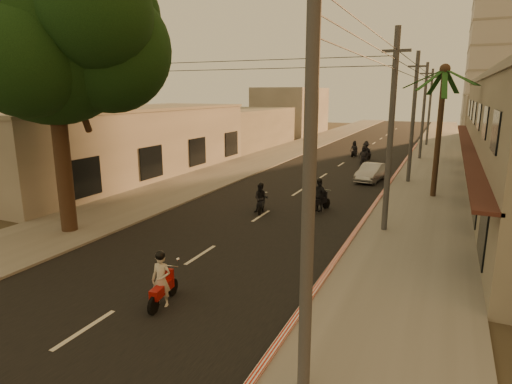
% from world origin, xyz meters
% --- Properties ---
extents(ground, '(160.00, 160.00, 0.00)m').
position_xyz_m(ground, '(0.00, 0.00, 0.00)').
color(ground, '#383023').
rests_on(ground, ground).
extents(road, '(10.00, 140.00, 0.02)m').
position_xyz_m(road, '(0.00, 20.00, 0.01)').
color(road, black).
rests_on(road, ground).
extents(sidewalk_right, '(5.00, 140.00, 0.12)m').
position_xyz_m(sidewalk_right, '(7.50, 20.00, 0.06)').
color(sidewalk_right, slate).
rests_on(sidewalk_right, ground).
extents(sidewalk_left, '(5.00, 140.00, 0.12)m').
position_xyz_m(sidewalk_left, '(-7.50, 20.00, 0.06)').
color(sidewalk_left, slate).
rests_on(sidewalk_left, ground).
extents(curb_stripe, '(0.20, 60.00, 0.20)m').
position_xyz_m(curb_stripe, '(5.10, 15.00, 0.10)').
color(curb_stripe, red).
rests_on(curb_stripe, ground).
extents(left_building, '(8.20, 24.20, 5.20)m').
position_xyz_m(left_building, '(-13.98, 14.00, 2.60)').
color(left_building, '#9C968D').
rests_on(left_building, ground).
extents(broadleaf_tree, '(9.60, 8.70, 12.10)m').
position_xyz_m(broadleaf_tree, '(-6.61, 2.14, 8.48)').
color(broadleaf_tree, black).
rests_on(broadleaf_tree, ground).
extents(palm_tree, '(5.00, 5.00, 8.20)m').
position_xyz_m(palm_tree, '(8.00, 16.00, 7.15)').
color(palm_tree, black).
rests_on(palm_tree, ground).
extents(utility_poles, '(1.20, 48.26, 9.00)m').
position_xyz_m(utility_poles, '(6.20, 20.00, 6.54)').
color(utility_poles, '#38383A').
rests_on(utility_poles, ground).
extents(filler_right, '(8.00, 14.00, 6.00)m').
position_xyz_m(filler_right, '(14.00, 45.00, 3.00)').
color(filler_right, '#9C968D').
rests_on(filler_right, ground).
extents(filler_left_near, '(8.00, 14.00, 4.40)m').
position_xyz_m(filler_left_near, '(-14.00, 34.00, 2.20)').
color(filler_left_near, '#9C968D').
rests_on(filler_left_near, ground).
extents(filler_left_far, '(8.00, 14.00, 7.00)m').
position_xyz_m(filler_left_far, '(-14.00, 52.00, 3.50)').
color(filler_left_far, '#9C968D').
rests_on(filler_left_far, ground).
extents(scooter_red, '(0.78, 1.78, 1.76)m').
position_xyz_m(scooter_red, '(1.10, -1.98, 0.78)').
color(scooter_red, black).
rests_on(scooter_red, ground).
extents(scooter_mid_a, '(1.08, 1.67, 1.67)m').
position_xyz_m(scooter_mid_a, '(-0.27, 8.63, 0.77)').
color(scooter_mid_a, black).
rests_on(scooter_mid_a, ground).
extents(scooter_mid_b, '(1.29, 1.81, 1.85)m').
position_xyz_m(scooter_mid_b, '(2.47, 10.17, 0.84)').
color(scooter_mid_b, black).
rests_on(scooter_mid_b, ground).
extents(scooter_far_a, '(0.95, 1.81, 1.78)m').
position_xyz_m(scooter_far_a, '(1.86, 26.55, 0.80)').
color(scooter_far_a, black).
rests_on(scooter_far_a, ground).
extents(scooter_far_b, '(1.49, 1.89, 1.90)m').
position_xyz_m(scooter_far_b, '(1.60, 29.07, 0.87)').
color(scooter_far_b, black).
rests_on(scooter_far_b, ground).
extents(parked_car, '(2.36, 4.26, 1.29)m').
position_xyz_m(parked_car, '(3.69, 19.57, 0.64)').
color(parked_car, '#A2A5AA').
rests_on(parked_car, ground).
extents(scooter_far_c, '(0.85, 1.64, 1.61)m').
position_xyz_m(scooter_far_c, '(0.05, 31.38, 0.73)').
color(scooter_far_c, black).
rests_on(scooter_far_c, ground).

